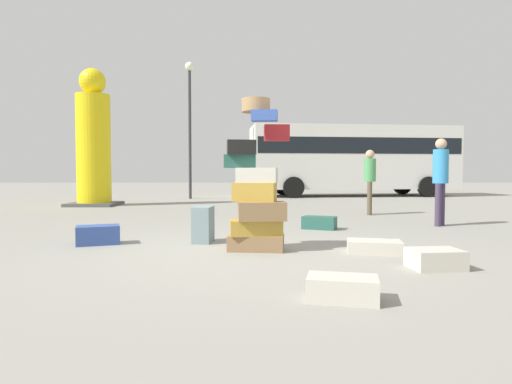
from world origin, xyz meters
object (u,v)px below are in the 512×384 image
Objects in this scene: suitcase_tower at (256,194)px; suitcase_cream_behind_tower at (435,259)px; suitcase_cream_foreground_near at (374,247)px; lamp_post at (190,109)px; suitcase_slate_upright_blue at (203,224)px; suitcase_navy_white_trunk at (98,235)px; person_tourist_with_camera at (440,174)px; suitcase_teal_left_side at (319,223)px; yellow_dummy_statue at (93,145)px; parked_bus at (352,156)px; suitcase_cream_foreground_far at (342,288)px; person_bearded_onlooker at (370,176)px.

suitcase_tower is 3.75× the size of suitcase_cream_behind_tower.
suitcase_cream_behind_tower is (2.00, -1.16, -0.67)m from suitcase_tower.
suitcase_cream_foreground_near is 13.21m from lamp_post.
lamp_post is (-1.89, 11.10, 3.40)m from suitcase_slate_upright_blue.
suitcase_navy_white_trunk is 0.11× the size of lamp_post.
person_tourist_with_camera is (4.53, 2.07, 0.77)m from suitcase_slate_upright_blue.
yellow_dummy_statue reaches higher than suitcase_teal_left_side.
suitcase_cream_foreground_near is 0.16× the size of yellow_dummy_statue.
suitcase_tower is 1.16m from suitcase_slate_upright_blue.
yellow_dummy_statue is at bearing 159.73° from suitcase_teal_left_side.
suitcase_navy_white_trunk is 0.35× the size of person_tourist_with_camera.
suitcase_tower is 0.22× the size of parked_bus.
suitcase_cream_foreground_near is 1.04m from suitcase_cream_behind_tower.
suitcase_tower is 3.39× the size of suitcase_navy_white_trunk.
yellow_dummy_statue reaches higher than parked_bus.
suitcase_cream_foreground_far is 3.39m from suitcase_slate_upright_blue.
person_tourist_with_camera is (0.81, -2.30, 0.06)m from person_bearded_onlooker.
parked_bus is at bearing 96.34° from suitcase_teal_left_side.
suitcase_tower is at bearing -114.34° from parked_bus.
person_tourist_with_camera is at bearing 64.33° from suitcase_cream_foreground_near.
suitcase_cream_foreground_near is 0.43× the size of person_bearded_onlooker.
suitcase_teal_left_side reaches higher than suitcase_cream_behind_tower.
parked_bus reaches higher than suitcase_cream_foreground_near.
suitcase_cream_behind_tower is 0.32× the size of person_tourist_with_camera.
suitcase_slate_upright_blue is 3.36m from suitcase_cream_behind_tower.
lamp_post is (-3.43, 14.12, 3.58)m from suitcase_cream_foreground_far.
yellow_dummy_statue is (-6.00, 10.44, 1.87)m from suitcase_cream_foreground_far.
suitcase_cream_foreground_far is at bearing -143.14° from suitcase_cream_behind_tower.
person_tourist_with_camera reaches higher than suitcase_cream_behind_tower.
suitcase_cream_behind_tower is (2.82, -1.82, -0.17)m from suitcase_slate_upright_blue.
parked_bus is (3.22, 11.62, 1.71)m from suitcase_teal_left_side.
suitcase_navy_white_trunk is 15.09m from parked_bus.
suitcase_slate_upright_blue is 14.28m from parked_bus.
lamp_post reaches higher than suitcase_slate_upright_blue.
person_bearded_onlooker is at bearing 60.07° from suitcase_tower.
suitcase_cream_foreground_far is 0.13× the size of yellow_dummy_statue.
lamp_post reaches higher than suitcase_cream_foreground_near.
suitcase_slate_upright_blue reaches higher than suitcase_navy_white_trunk.
suitcase_tower reaches higher than person_bearded_onlooker.
suitcase_cream_behind_tower is at bearing 55.41° from suitcase_cream_foreground_far.
person_bearded_onlooker is 0.17× the size of parked_bus.
suitcase_navy_white_trunk is at bearing 168.54° from suitcase_tower.
suitcase_cream_behind_tower is at bearing -105.78° from parked_bus.
suitcase_navy_white_trunk is 3.98m from suitcase_teal_left_side.
person_bearded_onlooker is at bearing 85.92° from suitcase_cream_foreground_far.
person_bearded_onlooker is at bearing -50.23° from lamp_post.
suitcase_cream_foreground_far is 0.11× the size of lamp_post.
person_bearded_onlooker is 9.16m from lamp_post.
suitcase_navy_white_trunk reaches higher than suitcase_teal_left_side.
suitcase_teal_left_side is (-0.80, 3.39, 0.01)m from suitcase_cream_behind_tower.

